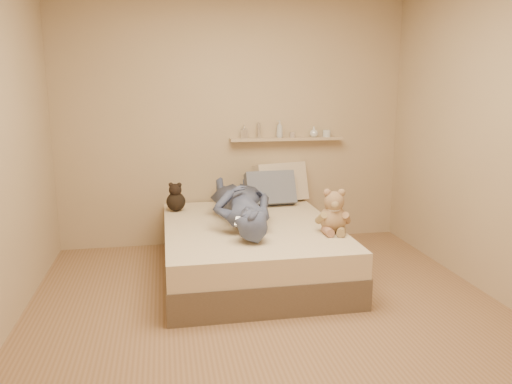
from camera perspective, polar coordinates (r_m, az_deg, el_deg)
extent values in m
plane|color=#8C6848|center=(3.71, 1.89, -14.28)|extent=(3.80, 3.80, 0.00)
plane|color=tan|center=(5.21, -2.54, 8.21)|extent=(3.60, 0.00, 3.60)
plane|color=tan|center=(1.57, 17.31, -1.15)|extent=(3.60, 0.00, 3.60)
cube|color=brown|center=(4.50, -0.66, -7.70)|extent=(1.50, 1.90, 0.25)
cube|color=beige|center=(4.43, -0.66, -4.96)|extent=(1.48, 1.88, 0.20)
cube|color=#B2B4B9|center=(3.84, -0.98, -3.44)|extent=(0.21, 0.15, 0.07)
cube|color=black|center=(3.83, -1.00, -3.23)|extent=(0.11, 0.08, 0.03)
sphere|color=#A67B5B|center=(4.20, 8.81, -3.04)|extent=(0.23, 0.23, 0.23)
sphere|color=#8F684E|center=(4.14, 8.91, -1.07)|extent=(0.17, 0.17, 0.17)
sphere|color=#9F7957|center=(4.12, 8.13, -0.06)|extent=(0.06, 0.06, 0.06)
sphere|color=#9E8256|center=(4.13, 9.76, -0.07)|extent=(0.06, 0.06, 0.06)
sphere|color=#90754F|center=(4.07, 9.04, -1.50)|extent=(0.07, 0.07, 0.07)
cylinder|color=#9A8052|center=(4.15, 7.45, -2.95)|extent=(0.08, 0.15, 0.13)
cylinder|color=#9D7654|center=(4.18, 10.28, -2.94)|extent=(0.12, 0.16, 0.13)
cylinder|color=#9D6C53|center=(4.12, 8.20, -4.46)|extent=(0.07, 0.15, 0.07)
cylinder|color=olive|center=(4.13, 9.70, -4.45)|extent=(0.12, 0.17, 0.07)
cylinder|color=beige|center=(4.16, 8.88, -1.99)|extent=(0.14, 0.14, 0.02)
sphere|color=black|center=(4.91, -9.14, -1.10)|extent=(0.19, 0.19, 0.19)
sphere|color=black|center=(4.88, -9.21, 0.23)|extent=(0.12, 0.12, 0.12)
sphere|color=black|center=(4.88, -9.70, 0.83)|extent=(0.05, 0.05, 0.05)
sphere|color=black|center=(4.86, -8.76, 0.82)|extent=(0.05, 0.05, 0.05)
cube|color=beige|center=(5.24, 2.85, 1.07)|extent=(0.60, 0.39, 0.43)
cube|color=slate|center=(5.08, 1.64, 0.39)|extent=(0.51, 0.30, 0.37)
imported|color=#454E6D|center=(4.44, -1.77, -1.26)|extent=(0.57, 1.47, 0.35)
cube|color=tan|center=(5.27, 3.54, 6.07)|extent=(1.20, 0.12, 0.03)
imported|color=white|center=(5.17, -1.37, 6.92)|extent=(0.07, 0.07, 0.14)
cylinder|color=silver|center=(5.20, 0.33, 7.07)|extent=(0.03, 0.03, 0.16)
imported|color=#B6BBBF|center=(5.24, 2.72, 7.20)|extent=(0.08, 0.08, 0.18)
cylinder|color=#BDADA2|center=(5.28, 4.20, 6.54)|extent=(0.06, 0.06, 0.06)
imported|color=silver|center=(5.34, 6.63, 6.85)|extent=(0.11, 0.11, 0.11)
cylinder|color=silver|center=(5.39, 8.08, 6.65)|extent=(0.08, 0.08, 0.07)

